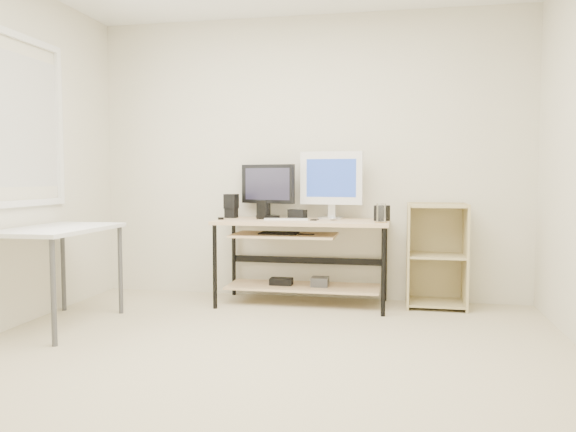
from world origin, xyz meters
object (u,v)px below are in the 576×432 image
at_px(audio_controller, 261,210).
at_px(desk, 300,244).
at_px(side_table, 58,238).
at_px(white_imac, 331,180).
at_px(shelf_unit, 436,255).
at_px(black_monitor, 268,187).

bearing_deg(audio_controller, desk, -12.60).
distance_m(side_table, audio_controller, 1.70).
height_order(desk, white_imac, white_imac).
xyz_separation_m(shelf_unit, black_monitor, (-1.51, 0.03, 0.58)).
relative_size(shelf_unit, black_monitor, 1.72).
distance_m(shelf_unit, audio_controller, 1.58).
bearing_deg(desk, side_table, -147.35).
bearing_deg(black_monitor, desk, -12.35).
relative_size(side_table, white_imac, 1.66).
bearing_deg(audio_controller, side_table, -149.11).
bearing_deg(white_imac, desk, -138.53).
xyz_separation_m(shelf_unit, audio_controller, (-1.53, -0.14, 0.38)).
height_order(side_table, white_imac, white_imac).
height_order(black_monitor, audio_controller, black_monitor).
distance_m(shelf_unit, black_monitor, 1.61).
distance_m(desk, white_imac, 0.64).
xyz_separation_m(desk, shelf_unit, (1.18, 0.16, -0.09)).
bearing_deg(desk, shelf_unit, 7.77).
height_order(side_table, black_monitor, black_monitor).
height_order(shelf_unit, white_imac, white_imac).
bearing_deg(side_table, shelf_unit, 23.33).
relative_size(white_imac, audio_controller, 3.57).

